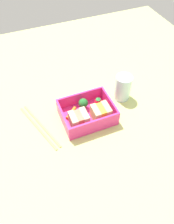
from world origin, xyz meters
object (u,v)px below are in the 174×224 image
Objects in this scene: strawberry_far_left at (98,102)px; broccoli_floret at (84,103)px; sandwich_left at (101,113)px; chopstick_pair at (39,126)px; drinking_glass at (123,88)px; sandwich_center_left at (79,119)px; carrot_stick_far_left at (71,113)px.

broccoli_floret reaches higher than strawberry_far_left.
sandwich_left is 5.19cm from strawberry_far_left.
chopstick_pair is at bearing 4.03° from broccoli_floret.
broccoli_floret is (4.65, -0.51, 0.86)cm from strawberry_far_left.
broccoli_floret is 15.19cm from chopstick_pair.
sandwich_left is 12.47cm from drinking_glass.
drinking_glass is at bearing -149.31° from sandwich_left.
chopstick_pair is (14.82, 1.04, -3.16)cm from broccoli_floret.
strawberry_far_left is 0.37× the size of drinking_glass.
sandwich_center_left is at bearing 0.00° from sandwich_left.
sandwich_center_left is 9.72cm from strawberry_far_left.
broccoli_floret is 4.95cm from carrot_stick_far_left.
strawberry_far_left is 0.17× the size of chopstick_pair.
strawberry_far_left is 9.24cm from carrot_stick_far_left.
sandwich_left is 6.38cm from broccoli_floret.
broccoli_floret reaches higher than chopstick_pair.
broccoli_floret is 0.20× the size of chopstick_pair.
sandwich_center_left is 1.07× the size of carrot_stick_far_left.
carrot_stick_far_left is (7.85, -4.62, -1.73)cm from sandwich_left.
sandwich_center_left reaches higher than strawberry_far_left.
chopstick_pair is at bearing 3.84° from drinking_glass.
sandwich_center_left is 0.26× the size of chopstick_pair.
chopstick_pair is at bearing 1.58° from strawberry_far_left.
carrot_stick_far_left is at bearing 10.40° from broccoli_floret.
sandwich_left is 1.00× the size of sandwich_center_left.
carrot_stick_far_left is (4.55, 0.83, -1.78)cm from broccoli_floret.
chopstick_pair is 29.16cm from drinking_glass.
carrot_stick_far_left is at bearing 5.32° from drinking_glass.
sandwich_left is 1.07× the size of carrot_stick_far_left.
strawberry_far_left is (-8.32, -4.95, -0.81)cm from sandwich_center_left.
sandwich_left is at bearing 149.50° from carrot_stick_far_left.
carrot_stick_far_left is at bearing -79.35° from sandwich_center_left.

